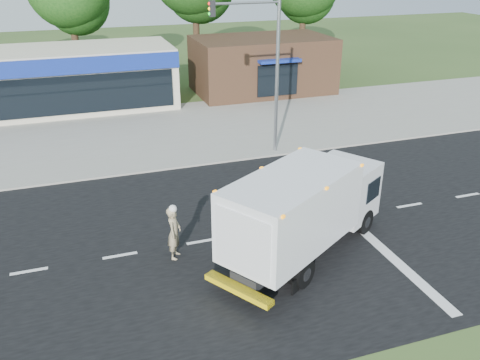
{
  "coord_description": "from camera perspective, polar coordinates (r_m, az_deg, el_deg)",
  "views": [
    {
      "loc": [
        -6.87,
        -15.72,
        9.79
      ],
      "look_at": [
        -1.12,
        1.22,
        1.7
      ],
      "focal_mm": 38.0,
      "sensor_mm": 36.0,
      "label": 1
    }
  ],
  "objects": [
    {
      "name": "road_asphalt",
      "position": [
        19.75,
        4.25,
        -5.44
      ],
      "size": [
        60.0,
        14.0,
        0.02
      ],
      "primitive_type": "cube",
      "color": "black",
      "rests_on": "ground"
    },
    {
      "name": "brown_storefront",
      "position": [
        39.09,
        2.51,
        12.81
      ],
      "size": [
        10.0,
        6.7,
        4.0
      ],
      "color": "#382316",
      "rests_on": "ground"
    },
    {
      "name": "ground",
      "position": [
        19.75,
        4.25,
        -5.45
      ],
      "size": [
        120.0,
        120.0,
        0.0
      ],
      "primitive_type": "plane",
      "color": "#385123",
      "rests_on": "ground"
    },
    {
      "name": "traffic_signal_pole",
      "position": [
        25.55,
        2.87,
        13.32
      ],
      "size": [
        3.51,
        0.25,
        8.0
      ],
      "color": "gray",
      "rests_on": "ground"
    },
    {
      "name": "ems_box_truck",
      "position": [
        17.28,
        7.24,
        -3.02
      ],
      "size": [
        7.53,
        5.91,
        3.31
      ],
      "rotation": [
        0.0,
        0.0,
        0.56
      ],
      "color": "black",
      "rests_on": "ground"
    },
    {
      "name": "emergency_worker",
      "position": [
        17.63,
        -7.41,
        -5.83
      ],
      "size": [
        0.72,
        0.83,
        2.04
      ],
      "rotation": [
        0.0,
        0.0,
        1.12
      ],
      "color": "tan",
      "rests_on": "ground"
    },
    {
      "name": "sidewalk",
      "position": [
        26.72,
        -2.53,
        2.95
      ],
      "size": [
        60.0,
        2.4,
        0.12
      ],
      "primitive_type": "cube",
      "color": "gray",
      "rests_on": "ground"
    },
    {
      "name": "retail_strip_mall",
      "position": [
        36.55,
        -21.99,
        10.31
      ],
      "size": [
        18.0,
        6.2,
        4.0
      ],
      "color": "beige",
      "rests_on": "ground"
    },
    {
      "name": "parking_apron",
      "position": [
        32.03,
        -5.48,
        6.44
      ],
      "size": [
        60.0,
        9.0,
        0.02
      ],
      "primitive_type": "cube",
      "color": "gray",
      "rests_on": "ground"
    },
    {
      "name": "lane_markings",
      "position": [
        19.22,
        9.55,
        -6.6
      ],
      "size": [
        55.2,
        7.0,
        0.01
      ],
      "color": "silver",
      "rests_on": "road_asphalt"
    }
  ]
}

